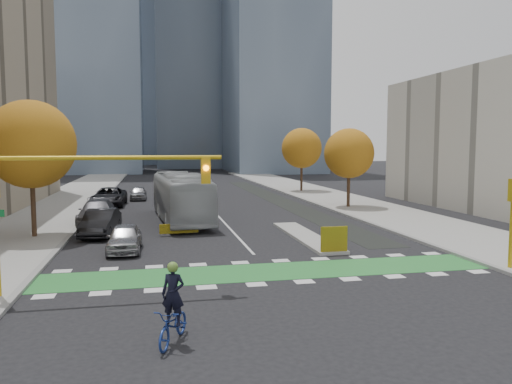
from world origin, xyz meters
name	(u,v)px	position (x,y,z in m)	size (l,w,h in m)	color
ground	(278,281)	(0.00, 0.00, 0.00)	(300.00, 300.00, 0.00)	black
sidewalk_west	(38,219)	(-13.50, 20.00, 0.07)	(7.00, 120.00, 0.15)	gray
sidewalk_east	(373,210)	(13.50, 20.00, 0.07)	(7.00, 120.00, 0.15)	gray
curb_west	(87,218)	(-10.00, 20.00, 0.07)	(0.30, 120.00, 0.16)	gray
curb_east	(335,211)	(10.00, 20.00, 0.07)	(0.30, 120.00, 0.16)	gray
bike_crossing	(270,271)	(0.00, 1.50, 0.01)	(20.00, 3.00, 0.01)	#287C33
centre_line	(196,192)	(0.00, 40.00, 0.01)	(0.15, 70.00, 0.01)	silver
bike_lane_paint	(277,200)	(7.50, 30.00, 0.01)	(2.50, 50.00, 0.01)	black
median_island	(306,236)	(4.00, 9.00, 0.08)	(1.60, 10.00, 0.16)	gray
hazard_board	(334,239)	(4.00, 4.20, 0.80)	(1.40, 0.12, 1.30)	yellow
tower_nw	(85,1)	(-18.00, 90.00, 35.00)	(22.00, 22.00, 70.00)	#47566B
tower_ne	(272,29)	(20.00, 85.00, 30.00)	(18.00, 24.00, 60.00)	#47566B
tower_far	(154,33)	(-4.00, 140.00, 40.00)	(26.00, 26.00, 80.00)	#47566B
tree_west	(31,144)	(-12.00, 12.00, 5.62)	(5.20, 5.20, 8.22)	#332114
tree_east_near	(349,153)	(12.00, 22.00, 4.86)	(4.40, 4.40, 7.08)	#332114
tree_east_far	(302,148)	(12.50, 38.00, 5.24)	(4.80, 4.80, 7.65)	#332114
traffic_signal_west	(70,187)	(-7.93, -0.51, 4.03)	(8.53, 0.56, 5.20)	#BF9914
cyclist	(173,316)	(-4.48, -5.76, 0.78)	(1.43, 2.14, 2.34)	navy
bus	(181,197)	(-3.00, 17.34, 1.77)	(2.97, 12.71, 3.54)	#A2A6A9
parked_car_a	(125,238)	(-6.50, 7.17, 0.72)	(1.69, 4.20, 1.43)	#9C9BA1
parked_car_b	(101,223)	(-8.20, 12.17, 0.81)	(1.71, 4.91, 1.62)	black
parked_car_c	(97,212)	(-8.93, 17.17, 0.84)	(2.35, 5.78, 1.68)	#4C4B50
parked_car_d	(109,197)	(-9.00, 27.82, 0.85)	(2.83, 6.13, 1.70)	black
parked_car_e	(138,193)	(-6.52, 32.82, 0.69)	(1.62, 4.03, 1.37)	gray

